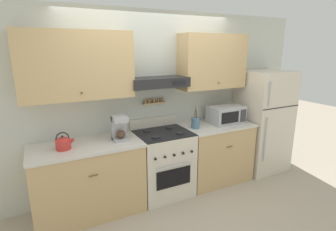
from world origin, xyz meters
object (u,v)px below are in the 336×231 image
object	(u,v)px
stove_range	(163,163)
tea_kettle	(63,143)
refrigerator	(263,121)
microwave	(226,114)
utensil_crock	(195,122)
coffee_maker	(119,128)

from	to	relation	value
stove_range	tea_kettle	xyz separation A→B (m)	(-1.28, -0.03, 0.53)
refrigerator	tea_kettle	world-z (taller)	refrigerator
refrigerator	microwave	xyz separation A→B (m)	(-0.79, 0.01, 0.20)
utensil_crock	coffee_maker	bearing A→B (deg)	178.71
tea_kettle	microwave	bearing A→B (deg)	0.43
refrigerator	utensil_crock	size ratio (longest dim) A/B	5.44
tea_kettle	stove_range	bearing A→B (deg)	1.19
coffee_maker	microwave	distance (m)	1.69
refrigerator	utensil_crock	xyz separation A→B (m)	(-1.36, -0.00, 0.15)
microwave	coffee_maker	bearing A→B (deg)	179.75
coffee_maker	refrigerator	bearing A→B (deg)	-0.50
microwave	utensil_crock	bearing A→B (deg)	-178.21
refrigerator	tea_kettle	bearing A→B (deg)	-179.93
coffee_maker	microwave	bearing A→B (deg)	-0.25
tea_kettle	microwave	xyz separation A→B (m)	(2.37, 0.02, 0.05)
microwave	tea_kettle	bearing A→B (deg)	-179.57
coffee_maker	utensil_crock	xyz separation A→B (m)	(1.12, -0.03, -0.07)
utensil_crock	refrigerator	bearing A→B (deg)	0.16
refrigerator	coffee_maker	world-z (taller)	refrigerator
tea_kettle	coffee_maker	world-z (taller)	coffee_maker
refrigerator	tea_kettle	xyz separation A→B (m)	(-3.16, -0.00, 0.15)
tea_kettle	utensil_crock	size ratio (longest dim) A/B	0.70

